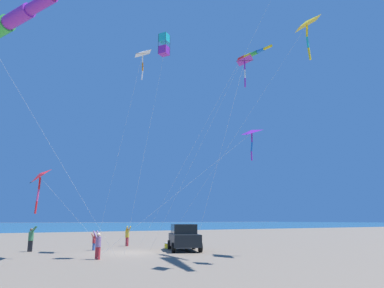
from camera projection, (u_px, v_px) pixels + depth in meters
The scene contains 15 objects.
ground_plane at pixel (132, 252), 24.27m from camera, with size 600.00×600.00×0.00m, color #756654.
parked_car at pixel (184, 237), 25.95m from camera, with size 4.68×3.37×1.85m.
cooler_box at pixel (169, 246), 27.71m from camera, with size 0.62×0.42×0.42m.
person_adult_flyer at pixel (31, 238), 25.02m from camera, with size 0.53×0.61×1.74m.
person_child_green_jacket at pixel (127, 235), 30.40m from camera, with size 0.51×0.40×1.65m.
person_child_grey_jacket at pixel (98, 244), 20.12m from camera, with size 0.56×0.52×1.57m.
person_bystander_far at pixel (94, 241), 26.13m from camera, with size 0.41×0.42×1.18m.
kite_delta_long_streamer_right at pixel (306, 24), 25.81m from camera, with size 11.49×6.78×16.47m.
kite_delta_black_fish_shape at pixel (39, 177), 21.46m from camera, with size 4.82×5.99×5.17m.
kite_delta_checkered_midright at pixel (251, 133), 19.81m from camera, with size 5.66×7.44×7.17m.
kite_windsock_teal_far_right at pixel (250, 56), 25.10m from camera, with size 13.10×3.71×13.83m.
kite_windsock_yellow_midlevel at pixel (17, 18), 15.14m from camera, with size 9.34×8.27×11.00m.
kite_box_long_streamer_left at pixel (164, 45), 23.84m from camera, with size 2.79×1.72×14.27m.
kite_delta_small_distant at pixel (142, 54), 27.85m from camera, with size 8.33×1.32×15.10m.
kite_delta_rainbow_low_near at pixel (244, 62), 18.82m from camera, with size 8.81×2.45×10.50m.
Camera 1 is at (-23.68, 9.70, 2.15)m, focal length 33.66 mm.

